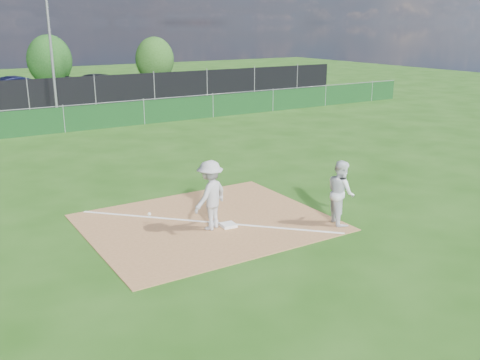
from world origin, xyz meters
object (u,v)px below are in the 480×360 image
(light_pole, at_px, (50,40))
(car_mid, at_px, (22,87))
(tree_right, at_px, (155,59))
(car_right, at_px, (102,83))
(tree_mid, at_px, (50,60))
(first_base, at_px, (228,225))
(runner, at_px, (341,192))
(play_at_first, at_px, (210,195))

(light_pole, distance_m, car_mid, 6.55)
(car_mid, xyz_separation_m, tree_right, (11.70, 4.51, 1.22))
(car_right, xyz_separation_m, tree_mid, (-2.20, 5.89, 1.40))
(first_base, relative_size, tree_mid, 0.09)
(runner, distance_m, tree_right, 34.97)
(play_at_first, height_order, car_mid, play_at_first)
(play_at_first, relative_size, tree_right, 0.62)
(play_at_first, distance_m, car_mid, 27.76)
(runner, bearing_deg, car_mid, 23.40)
(play_at_first, distance_m, tree_mid, 33.99)
(light_pole, bearing_deg, first_base, -93.08)
(light_pole, relative_size, runner, 4.80)
(light_pole, height_order, tree_right, light_pole)
(first_base, xyz_separation_m, car_right, (5.87, 27.96, 0.66))
(light_pole, distance_m, runner, 23.77)
(car_mid, height_order, tree_mid, tree_mid)
(light_pole, distance_m, tree_mid, 12.00)
(first_base, height_order, car_mid, car_mid)
(car_mid, bearing_deg, runner, 174.03)
(light_pole, bearing_deg, play_at_first, -94.21)
(car_mid, bearing_deg, light_pole, 178.48)
(car_right, bearing_deg, runner, 156.80)
(car_right, distance_m, tree_mid, 6.45)
(light_pole, xyz_separation_m, car_right, (4.67, 5.70, -3.28))
(car_right, bearing_deg, first_base, 151.35)
(runner, bearing_deg, car_right, 12.54)
(car_right, relative_size, tree_right, 1.26)
(tree_right, bearing_deg, play_at_first, -111.09)
(first_base, height_order, tree_right, tree_right)
(light_pole, bearing_deg, tree_right, 43.15)
(tree_right, bearing_deg, car_right, -144.16)
(light_pole, distance_m, tree_right, 14.96)
(light_pole, bearing_deg, runner, -86.62)
(car_right, distance_m, tree_right, 7.68)
(play_at_first, bearing_deg, light_pole, 85.79)
(light_pole, bearing_deg, car_right, 50.67)
(first_base, relative_size, car_right, 0.07)
(tree_mid, distance_m, tree_right, 8.47)
(light_pole, relative_size, play_at_first, 3.33)
(play_at_first, xyz_separation_m, car_right, (6.30, 27.82, -0.18))
(first_base, xyz_separation_m, tree_right, (12.01, 32.39, 1.93))
(tree_mid, bearing_deg, tree_right, -9.91)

